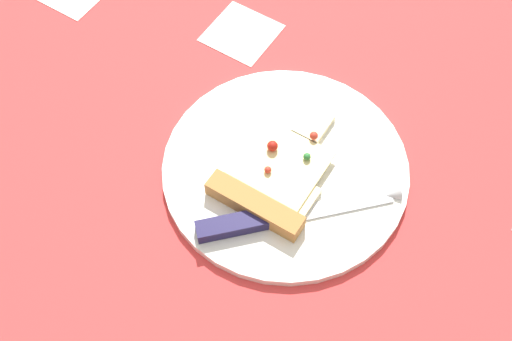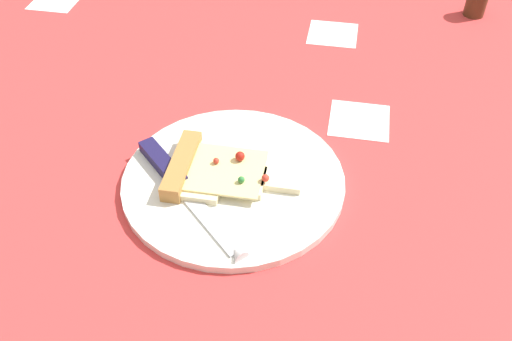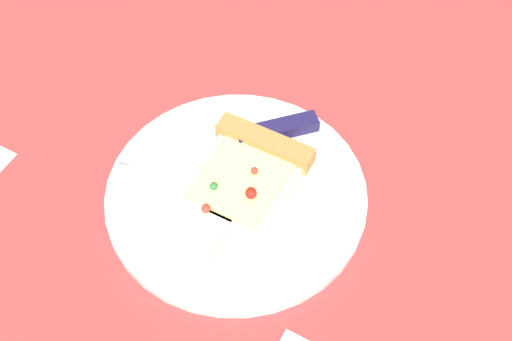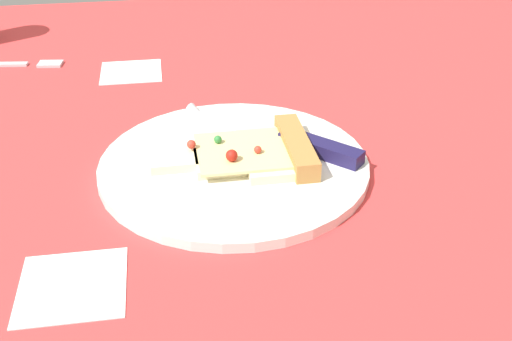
# 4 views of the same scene
# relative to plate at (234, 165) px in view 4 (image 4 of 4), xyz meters

# --- Properties ---
(ground_plane) EXTENTS (1.35, 1.35, 0.03)m
(ground_plane) POSITION_rel_plate_xyz_m (-0.02, 0.10, -0.02)
(ground_plane) COLOR #D13838
(ground_plane) RESTS_ON ground
(plate) EXTENTS (0.30, 0.30, 0.01)m
(plate) POSITION_rel_plate_xyz_m (0.00, 0.00, 0.00)
(plate) COLOR white
(plate) RESTS_ON ground_plane
(pizza_slice) EXTENTS (0.12, 0.17, 0.03)m
(pizza_slice) POSITION_rel_plate_xyz_m (-0.00, 0.03, 0.01)
(pizza_slice) COLOR beige
(pizza_slice) RESTS_ON plate
(knife) EXTENTS (0.18, 0.19, 0.02)m
(knife) POSITION_rel_plate_xyz_m (-0.03, 0.06, 0.01)
(knife) COLOR silver
(knife) RESTS_ON plate
(fork) EXTENTS (0.04, 0.15, 0.01)m
(fork) POSITION_rel_plate_xyz_m (-0.36, -0.29, -0.00)
(fork) COLOR silver
(fork) RESTS_ON ground_plane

